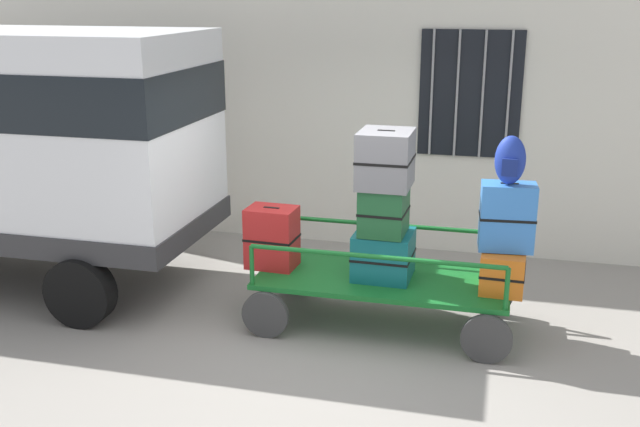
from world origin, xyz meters
The scene contains 11 objects.
ground_plane centered at (0.00, 0.00, 0.00)m, with size 40.00×40.00×0.00m, color gray.
building_wall centered at (0.00, 2.92, 2.50)m, with size 12.00×0.38×5.00m.
luggage_cart centered at (0.39, 0.40, 0.41)m, with size 2.51×1.14×0.51m.
cart_railing centered at (0.39, 0.40, 0.84)m, with size 2.39×1.01×0.40m.
suitcase_left_bottom centered at (-0.74, 0.42, 0.81)m, with size 0.51×0.39×0.62m.
suitcase_midleft_bottom centered at (0.39, 0.42, 0.73)m, with size 0.57×0.55×0.46m.
suitcase_midleft_middle centered at (0.39, 0.37, 1.19)m, with size 0.44×0.48×0.45m.
suitcase_midleft_top centered at (0.39, 0.40, 1.69)m, with size 0.50×0.57×0.54m.
suitcase_center_bottom centered at (1.52, 0.40, 0.70)m, with size 0.42×0.57×0.38m.
suitcase_center_middle centered at (1.52, 0.42, 1.20)m, with size 0.52×0.34×0.63m.
backpack centered at (1.51, 0.37, 1.74)m, with size 0.27×0.22×0.44m.
Camera 1 is at (1.46, -6.25, 3.18)m, focal length 41.52 mm.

